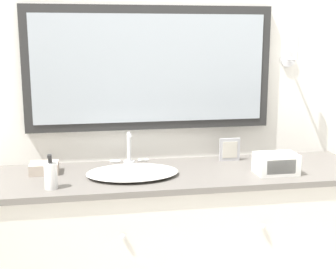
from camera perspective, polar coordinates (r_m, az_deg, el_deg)
name	(u,v)px	position (r m, az deg, el deg)	size (l,w,h in m)	color
wall_back	(172,86)	(2.66, 0.46, 5.97)	(8.00, 0.18, 2.55)	white
vanity_counter	(183,248)	(2.59, 1.79, -13.69)	(1.94, 0.57, 0.86)	beige
sink_basin	(132,172)	(2.38, -4.36, -4.53)	(0.47, 0.37, 0.19)	white
soap_bottle	(51,175)	(2.22, -14.10, -4.82)	(0.06, 0.06, 0.16)	white
appliance_box	(276,164)	(2.45, 13.04, -3.48)	(0.21, 0.14, 0.11)	white
picture_frame	(230,150)	(2.66, 7.52, -1.83)	(0.12, 0.01, 0.13)	#B2B2B7
hand_towel_near_sink	(44,168)	(2.49, -14.86, -3.96)	(0.14, 0.13, 0.05)	#B7A899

